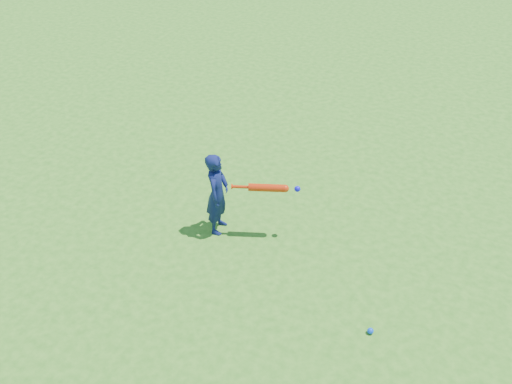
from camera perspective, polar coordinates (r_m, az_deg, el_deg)
ground at (r=7.53m, az=-3.83°, el=-4.93°), size 80.00×80.00×0.00m
child at (r=7.37m, az=-3.88°, el=-0.17°), size 0.34×0.47×1.17m
ground_ball_blue at (r=6.54m, az=11.37°, el=-13.47°), size 0.07×0.07×0.07m
bat_swing at (r=7.18m, az=1.40°, el=0.41°), size 0.83×0.36×0.10m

